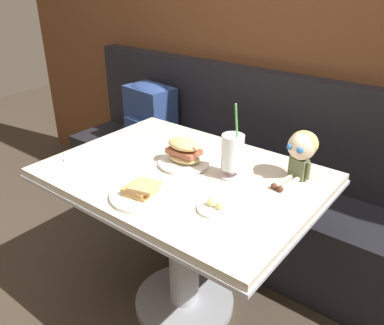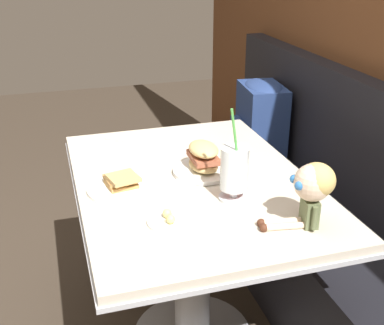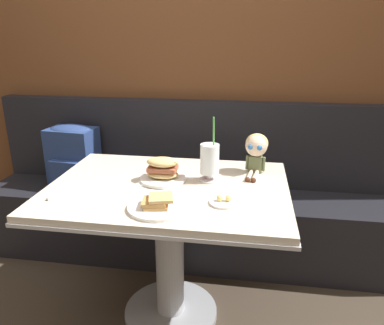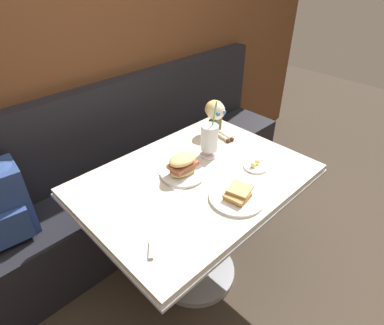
{
  "view_description": "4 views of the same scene",
  "coord_description": "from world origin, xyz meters",
  "px_view_note": "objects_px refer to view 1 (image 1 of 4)",
  "views": [
    {
      "loc": [
        0.93,
        -0.95,
        1.51
      ],
      "look_at": [
        0.04,
        0.18,
        0.79
      ],
      "focal_mm": 37.48,
      "sensor_mm": 36.0,
      "label": 1
    },
    {
      "loc": [
        1.52,
        -0.28,
        1.51
      ],
      "look_at": [
        0.01,
        0.18,
        0.81
      ],
      "focal_mm": 46.81,
      "sensor_mm": 36.0,
      "label": 2
    },
    {
      "loc": [
        0.36,
        -1.39,
        1.41
      ],
      "look_at": [
        0.11,
        0.22,
        0.84
      ],
      "focal_mm": 35.21,
      "sensor_mm": 36.0,
      "label": 3
    },
    {
      "loc": [
        -0.89,
        -0.7,
        1.68
      ],
      "look_at": [
        0.03,
        0.24,
        0.78
      ],
      "focal_mm": 30.05,
      "sensor_mm": 36.0,
      "label": 4
    }
  ],
  "objects_px": {
    "milkshake_glass": "(232,154)",
    "backpack": "(150,113)",
    "butter_saucer": "(215,208)",
    "sandwich_plate": "(184,155)",
    "toast_plate": "(143,193)",
    "seated_doll": "(302,149)",
    "butter_knife": "(82,158)"
  },
  "relations": [
    {
      "from": "sandwich_plate",
      "to": "butter_saucer",
      "type": "bearing_deg",
      "value": -34.42
    },
    {
      "from": "backpack",
      "to": "milkshake_glass",
      "type": "bearing_deg",
      "value": -28.7
    },
    {
      "from": "milkshake_glass",
      "to": "butter_saucer",
      "type": "xyz_separation_m",
      "value": [
        0.09,
        -0.24,
        -0.09
      ]
    },
    {
      "from": "sandwich_plate",
      "to": "butter_knife",
      "type": "distance_m",
      "value": 0.45
    },
    {
      "from": "sandwich_plate",
      "to": "butter_knife",
      "type": "bearing_deg",
      "value": -148.3
    },
    {
      "from": "butter_knife",
      "to": "sandwich_plate",
      "type": "bearing_deg",
      "value": 31.7
    },
    {
      "from": "milkshake_glass",
      "to": "butter_saucer",
      "type": "height_order",
      "value": "milkshake_glass"
    },
    {
      "from": "milkshake_glass",
      "to": "seated_doll",
      "type": "relative_size",
      "value": 1.4
    },
    {
      "from": "butter_saucer",
      "to": "sandwich_plate",
      "type": "bearing_deg",
      "value": 145.58
    },
    {
      "from": "milkshake_glass",
      "to": "backpack",
      "type": "xyz_separation_m",
      "value": [
        -0.95,
        0.52,
        -0.18
      ]
    },
    {
      "from": "butter_saucer",
      "to": "backpack",
      "type": "distance_m",
      "value": 1.29
    },
    {
      "from": "sandwich_plate",
      "to": "butter_saucer",
      "type": "distance_m",
      "value": 0.37
    },
    {
      "from": "seated_doll",
      "to": "backpack",
      "type": "distance_m",
      "value": 1.24
    },
    {
      "from": "toast_plate",
      "to": "butter_knife",
      "type": "distance_m",
      "value": 0.44
    },
    {
      "from": "butter_saucer",
      "to": "backpack",
      "type": "height_order",
      "value": "backpack"
    },
    {
      "from": "butter_saucer",
      "to": "butter_knife",
      "type": "bearing_deg",
      "value": -177.82
    },
    {
      "from": "toast_plate",
      "to": "seated_doll",
      "type": "bearing_deg",
      "value": 51.63
    },
    {
      "from": "butter_saucer",
      "to": "seated_doll",
      "type": "height_order",
      "value": "seated_doll"
    },
    {
      "from": "toast_plate",
      "to": "butter_knife",
      "type": "relative_size",
      "value": 1.3
    },
    {
      "from": "sandwich_plate",
      "to": "butter_knife",
      "type": "relative_size",
      "value": 1.22
    },
    {
      "from": "sandwich_plate",
      "to": "seated_doll",
      "type": "height_order",
      "value": "seated_doll"
    },
    {
      "from": "milkshake_glass",
      "to": "backpack",
      "type": "relative_size",
      "value": 0.78
    },
    {
      "from": "sandwich_plate",
      "to": "butter_knife",
      "type": "xyz_separation_m",
      "value": [
        -0.38,
        -0.24,
        -0.04
      ]
    },
    {
      "from": "butter_saucer",
      "to": "backpack",
      "type": "bearing_deg",
      "value": 143.68
    },
    {
      "from": "toast_plate",
      "to": "milkshake_glass",
      "type": "relative_size",
      "value": 0.79
    },
    {
      "from": "milkshake_glass",
      "to": "seated_doll",
      "type": "xyz_separation_m",
      "value": [
        0.22,
        0.15,
        0.03
      ]
    },
    {
      "from": "butter_knife",
      "to": "seated_doll",
      "type": "distance_m",
      "value": 0.93
    },
    {
      "from": "milkshake_glass",
      "to": "butter_saucer",
      "type": "bearing_deg",
      "value": -70.11
    },
    {
      "from": "milkshake_glass",
      "to": "sandwich_plate",
      "type": "xyz_separation_m",
      "value": [
        -0.22,
        -0.03,
        -0.05
      ]
    },
    {
      "from": "sandwich_plate",
      "to": "toast_plate",
      "type": "bearing_deg",
      "value": -80.51
    },
    {
      "from": "milkshake_glass",
      "to": "sandwich_plate",
      "type": "relative_size",
      "value": 1.35
    },
    {
      "from": "milkshake_glass",
      "to": "butter_knife",
      "type": "distance_m",
      "value": 0.67
    }
  ]
}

